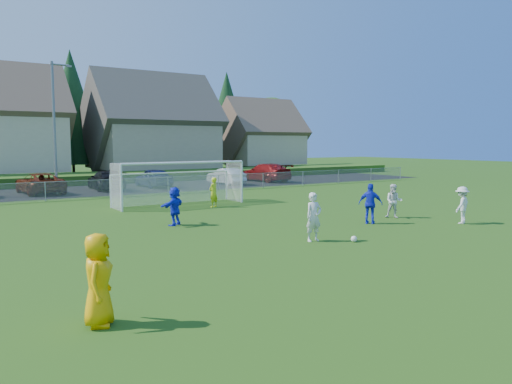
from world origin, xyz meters
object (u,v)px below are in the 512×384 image
Objects in this scene: player_white_b at (394,201)px; car_g at (265,172)px; referee at (98,280)px; car_c at (40,183)px; player_blue_a at (371,204)px; car_d at (107,180)px; soccer_goal at (178,176)px; car_e at (153,178)px; player_white_c at (462,205)px; player_blue_b at (175,206)px; goalkeeper at (213,192)px; soccer_ball at (354,239)px; car_f at (226,176)px; player_white_a at (314,217)px.

car_g is at bearing 120.05° from player_white_b.
car_c is (3.99, 27.68, -0.19)m from referee.
player_blue_a is 22.68m from car_d.
car_g is 18.13m from soccer_goal.
referee is 30.85m from car_e.
player_blue_a is at bearing -47.87° from player_white_c.
car_d is (-6.95, 21.61, -0.07)m from player_white_b.
player_blue_a is 1.07× the size of player_blue_b.
player_white_b is 2.22m from player_blue_a.
player_blue_b reaches higher than player_white_b.
player_blue_a is 0.35× the size of car_d.
soccer_goal is (-7.55, 13.04, 0.81)m from player_white_c.
goalkeeper is at bearing -74.66° from player_white_c.
player_blue_b reaches higher than soccer_ball.
car_f is (18.67, 27.05, -0.23)m from referee.
player_blue_a reaches higher than car_e.
player_blue_a is at bearing 106.86° from car_d.
player_blue_b is (-2.71, 6.00, -0.06)m from player_white_a.
referee is 0.25× the size of soccer_goal.
car_d is at bearing 178.31° from car_c.
player_blue_b is (-10.70, 6.58, 0.01)m from player_white_c.
player_white_a is 23.78m from car_d.
player_white_a is at bearing 54.79° from car_g.
car_g is at bearing -171.10° from car_f.
car_f is at bearing -146.50° from goalkeeper.
car_g reaches higher than car_d.
car_e is (3.87, 0.30, 0.01)m from car_d.
player_blue_b is (-3.83, 6.92, 0.72)m from soccer_ball.
goalkeeper reaches higher than car_f.
referee reaches higher than car_c.
car_e is (3.68, 24.08, -0.14)m from player_white_a.
soccer_ball is 4.39m from player_blue_a.
goalkeeper is (4.32, 4.38, -0.00)m from player_blue_b.
player_white_c is 25.33m from car_g.
player_white_a reaches higher than car_c.
soccer_goal is at bearing 97.82° from car_d.
soccer_goal is at bearing 90.84° from player_white_a.
player_white_b is 10.22m from player_blue_b.
car_e is 6.19m from car_f.
soccer_goal is at bearing -150.02° from player_blue_b.
goalkeeper reaches higher than player_white_b.
car_e is at bearing 84.14° from soccer_ball.
referee reaches higher than player_white_a.
player_white_c is at bearing -1.27° from player_white_a.
car_c is at bearing 6.84° from car_d.
player_blue_b is 24.82m from car_g.
soccer_goal is (-3.24, -11.62, 0.88)m from car_e.
soccer_ball is at bearing 99.91° from car_c.
car_e is (-4.31, 24.66, -0.07)m from player_white_c.
player_white_b is at bearing -39.17° from referee.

